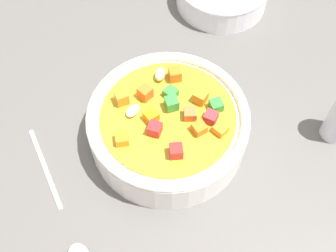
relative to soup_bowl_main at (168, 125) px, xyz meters
The scene contains 3 objects.
ground_plane 4.20cm from the soup_bowl_main, 93.12° to the right, with size 140.00×140.00×2.00cm, color #565451.
soup_bowl_main is the anchor object (origin of this frame).
spoon 16.94cm from the soup_bowl_main, 114.69° to the right, with size 15.77×15.07×1.06cm.
Camera 1 is at (9.65, -26.49, 48.53)cm, focal length 45.74 mm.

